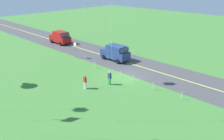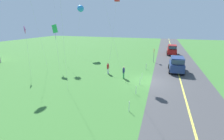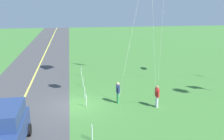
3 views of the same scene
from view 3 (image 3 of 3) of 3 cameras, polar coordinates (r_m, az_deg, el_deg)
ground_plane at (r=19.18m, az=-7.78°, el=-7.85°), size 120.00×120.00×0.10m
asphalt_road at (r=19.52m, az=-19.72°, el=-8.04°), size 120.00×7.00×0.00m
road_centre_stripe at (r=19.52m, az=-19.72°, el=-8.03°), size 120.00×0.16×0.00m
car_suv_foreground at (r=14.25m, az=-22.66°, el=-11.88°), size 4.40×2.12×2.24m
person_adult_near at (r=19.16m, az=1.30°, el=-4.81°), size 0.58×0.22×1.60m
person_adult_companion at (r=18.70m, az=9.82°, el=-5.53°), size 0.58×0.22×1.60m
fence_post_0 at (r=26.30m, az=-6.76°, el=-0.42°), size 0.05×0.05×0.90m
fence_post_1 at (r=23.08m, az=-6.38°, el=-2.57°), size 0.05×0.05×0.90m
fence_post_2 at (r=20.46m, az=-5.98°, el=-4.83°), size 0.05×0.05×0.90m
fence_post_3 at (r=18.69m, az=-5.65°, el=-6.75°), size 0.05×0.05×0.90m
fence_post_4 at (r=14.31m, az=-4.38°, el=-13.76°), size 0.05×0.05×0.90m
fence_post_5 at (r=14.51m, az=-4.45°, el=-13.34°), size 0.05×0.05×0.90m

